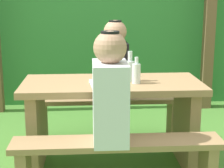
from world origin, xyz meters
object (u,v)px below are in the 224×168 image
bottle_left (104,69)px  bottle_right (136,73)px  picnic_table (112,109)px  bench_near (117,157)px  bench_far (108,110)px  cell_phone (94,82)px  bottle_center (130,69)px  person_black_coat (115,63)px  drinking_glass (111,77)px  person_white_shirt (110,92)px

bottle_left → bottle_right: bearing=-22.3°
picnic_table → bench_near: (0.00, -0.54, -0.17)m
bench_far → bottle_left: 0.72m
cell_phone → bottle_center: bearing=2.9°
picnic_table → bottle_right: size_ratio=6.83×
bottle_right → person_black_coat: bearing=100.8°
cell_phone → bottle_right: bearing=-12.0°
picnic_table → bench_far: 0.56m
bench_near → drinking_glass: (-0.01, 0.49, 0.44)m
person_black_coat → bottle_left: 0.53m
bench_near → bottle_center: size_ratio=5.88×
person_black_coat → drinking_glass: size_ratio=7.92×
picnic_table → person_black_coat: (0.06, 0.53, 0.28)m
picnic_table → cell_phone: size_ratio=10.00×
bench_near → bottle_right: size_ratio=6.83×
person_black_coat → bottle_right: (0.12, -0.61, 0.03)m
bench_far → bench_near: bearing=-90.0°
bottle_right → cell_phone: size_ratio=1.46×
bench_far → person_white_shirt: bearing=-92.5°
picnic_table → bottle_left: size_ratio=5.86×
bench_far → drinking_glass: bearing=-91.1°
bench_far → person_white_shirt: 1.16m
cell_phone → person_white_shirt: bearing=-80.3°
picnic_table → bottle_left: bearing=159.4°
drinking_glass → bottle_left: bottle_left is taller
bottle_left → picnic_table: bearing=-20.6°
bench_near → cell_phone: cell_phone is taller
bottle_right → bottle_left: bearing=157.7°
bench_near → bottle_left: bearing=96.1°
bottle_right → bench_near: bearing=-111.4°
bottle_left → cell_phone: (-0.08, -0.03, -0.09)m
bottle_right → bottle_center: bottle_center is taller
bench_near → bench_far: bearing=90.0°
person_white_shirt → bottle_right: person_white_shirt is taller
picnic_table → bottle_right: (0.18, -0.08, 0.31)m
person_white_shirt → bottle_center: 0.57m
bench_far → cell_phone: 0.70m
bench_far → drinking_glass: 0.74m
person_white_shirt → bottle_center: bearing=70.8°
bottle_center → bench_near: bearing=-104.6°
drinking_glass → person_black_coat: bearing=82.7°
bench_near → person_black_coat: size_ratio=1.95×
bench_far → cell_phone: cell_phone is taller
picnic_table → cell_phone: bearing=-175.2°
drinking_glass → bottle_center: size_ratio=0.38×
person_black_coat → person_white_shirt: bearing=-95.9°
drinking_glass → bottle_center: bearing=20.8°
bench_near → person_white_shirt: size_ratio=1.95×
bottle_center → person_black_coat: bearing=98.4°
person_black_coat → cell_phone: 0.59m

